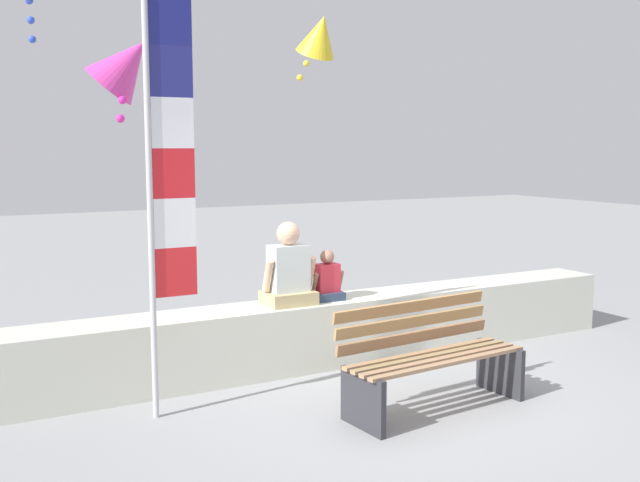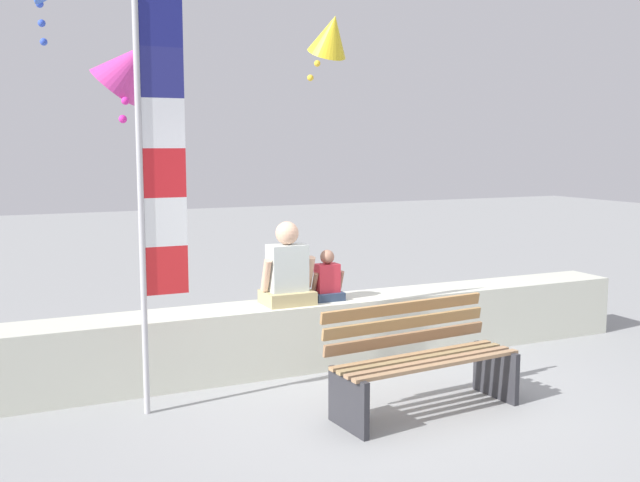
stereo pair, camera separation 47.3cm
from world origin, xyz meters
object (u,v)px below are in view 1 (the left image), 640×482
Objects in this scene: person_adult at (288,272)px; kite_yellow at (319,35)px; park_bench at (430,359)px; flag_banner at (164,173)px; kite_magenta at (126,64)px; person_child at (327,280)px.

kite_yellow is (1.41, 1.98, 2.60)m from person_adult.
park_bench is 0.50× the size of flag_banner.
flag_banner is at bearing -155.13° from person_adult.
park_bench is at bearing -23.65° from flag_banner.
person_adult is at bearing -38.97° from kite_magenta.
flag_banner is 4.17m from kite_yellow.
kite_magenta is at bearing 125.87° from park_bench.
person_child is (0.43, 0.00, -0.12)m from person_adult.
park_bench is 1.59m from person_child.
flag_banner is (-1.99, 0.87, 1.58)m from park_bench.
person_adult reaches higher than park_bench.
kite_magenta is at bearing -160.36° from kite_yellow.
kite_yellow reaches higher than park_bench.
person_child is at bearing 0.05° from person_adult.
kite_yellow is at bearing 19.64° from kite_magenta.
flag_banner is 3.46× the size of kite_magenta.
person_adult is 3.56m from kite_yellow.
flag_banner reaches higher than park_bench.
flag_banner is 3.73× the size of kite_yellow.
kite_yellow is at bearing 42.97° from flag_banner.
kite_yellow is at bearing 63.60° from person_child.
kite_magenta reaches higher than flag_banner.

